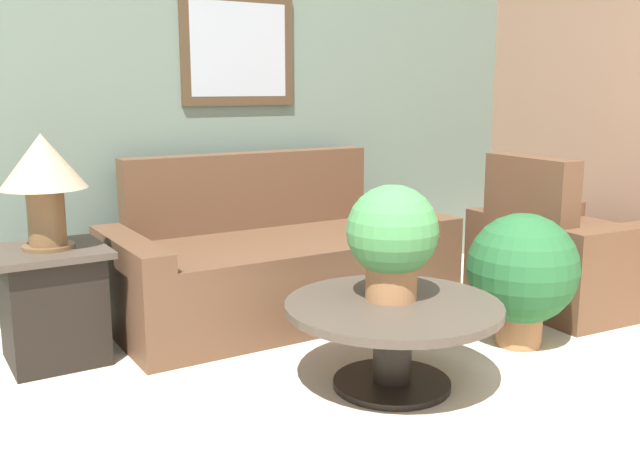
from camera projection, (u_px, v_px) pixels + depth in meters
wall_back at (233, 102)px, 4.79m from camera, size 6.78×0.09×2.60m
couch_main at (278, 265)px, 4.46m from camera, size 2.07×0.99×0.99m
armchair at (567, 258)px, 4.64m from camera, size 1.02×1.10×0.99m
coffee_table at (393, 326)px, 3.35m from camera, size 1.02×1.02×0.42m
side_table at (53, 304)px, 3.68m from camera, size 0.55×0.55×0.60m
table_lamp at (43, 172)px, 3.54m from camera, size 0.42×0.42×0.58m
potted_plant_on_table at (392, 236)px, 3.33m from camera, size 0.43×0.43×0.55m
potted_plant_floor at (522, 272)px, 3.88m from camera, size 0.61×0.61×0.74m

